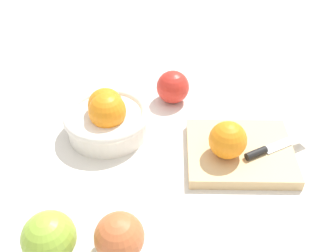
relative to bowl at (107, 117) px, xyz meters
name	(u,v)px	position (x,y,z in m)	size (l,w,h in m)	color
ground_plane	(177,158)	(0.13, -0.10, -0.04)	(2.40, 2.40, 0.00)	silver
bowl	(107,117)	(0.00, 0.00, 0.00)	(0.18, 0.18, 0.10)	white
cutting_board	(240,152)	(0.25, -0.11, -0.03)	(0.20, 0.17, 0.02)	#DBB77F
orange_on_board	(228,140)	(0.22, -0.12, 0.02)	(0.07, 0.07, 0.07)	orange
knife	(270,148)	(0.31, -0.12, -0.01)	(0.15, 0.07, 0.01)	silver
apple_front_left	(119,237)	(0.01, -0.28, 0.00)	(0.08, 0.08, 0.08)	#CC6638
apple_front_left_2	(49,238)	(-0.09, -0.27, 0.00)	(0.08, 0.08, 0.08)	#8EB738
apple_back_center	(173,87)	(0.15, 0.10, 0.00)	(0.08, 0.08, 0.08)	red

